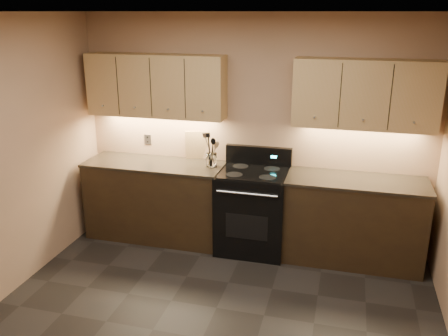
{
  "coord_description": "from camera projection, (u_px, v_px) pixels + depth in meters",
  "views": [
    {
      "loc": [
        1.02,
        -3.15,
        2.6
      ],
      "look_at": [
        -0.2,
        1.45,
        1.02
      ],
      "focal_mm": 38.0,
      "sensor_mm": 36.0,
      "label": 1
    }
  ],
  "objects": [
    {
      "name": "ceiling",
      "position": [
        197.0,
        12.0,
        3.14
      ],
      "size": [
        4.0,
        4.0,
        0.0
      ],
      "primitive_type": "plane",
      "rotation": [
        3.14,
        0.0,
        0.0
      ],
      "color": "silver",
      "rests_on": "wall_back"
    },
    {
      "name": "wall_back",
      "position": [
        253.0,
        132.0,
        5.39
      ],
      "size": [
        4.0,
        0.04,
        2.6
      ],
      "primitive_type": "cube",
      "color": "tan",
      "rests_on": "ground"
    },
    {
      "name": "counter_left",
      "position": [
        156.0,
        200.0,
        5.64
      ],
      "size": [
        1.62,
        0.62,
        0.93
      ],
      "color": "black",
      "rests_on": "ground"
    },
    {
      "name": "counter_right",
      "position": [
        354.0,
        220.0,
        5.09
      ],
      "size": [
        1.46,
        0.62,
        0.93
      ],
      "color": "black",
      "rests_on": "ground"
    },
    {
      "name": "stove",
      "position": [
        253.0,
        209.0,
        5.33
      ],
      "size": [
        0.76,
        0.68,
        1.14
      ],
      "color": "black",
      "rests_on": "ground"
    },
    {
      "name": "upper_cab_left",
      "position": [
        156.0,
        86.0,
        5.36
      ],
      "size": [
        1.6,
        0.3,
        0.7
      ],
      "primitive_type": "cube",
      "color": "tan",
      "rests_on": "wall_back"
    },
    {
      "name": "upper_cab_right",
      "position": [
        365.0,
        94.0,
        4.81
      ],
      "size": [
        1.44,
        0.3,
        0.7
      ],
      "primitive_type": "cube",
      "color": "tan",
      "rests_on": "wall_back"
    },
    {
      "name": "outlet_plate",
      "position": [
        148.0,
        139.0,
        5.75
      ],
      "size": [
        0.08,
        0.01,
        0.12
      ],
      "primitive_type": "cube",
      "color": "#B2B5BA",
      "rests_on": "wall_back"
    },
    {
      "name": "utensil_crock",
      "position": [
        212.0,
        160.0,
        5.35
      ],
      "size": [
        0.15,
        0.15,
        0.15
      ],
      "color": "white",
      "rests_on": "counter_left"
    },
    {
      "name": "cutting_board",
      "position": [
        197.0,
        145.0,
        5.59
      ],
      "size": [
        0.27,
        0.12,
        0.34
      ],
      "primitive_type": "cube",
      "rotation": [
        0.1,
        0.0,
        0.27
      ],
      "color": "tan",
      "rests_on": "counter_left"
    },
    {
      "name": "wooden_spoon",
      "position": [
        208.0,
        153.0,
        5.31
      ],
      "size": [
        0.16,
        0.07,
        0.3
      ],
      "primitive_type": null,
      "rotation": [
        0.02,
        0.36,
        0.12
      ],
      "color": "tan",
      "rests_on": "utensil_crock"
    },
    {
      "name": "black_spoon",
      "position": [
        211.0,
        149.0,
        5.34
      ],
      "size": [
        0.13,
        0.17,
        0.36
      ],
      "primitive_type": null,
      "rotation": [
        0.32,
        0.19,
        -0.02
      ],
      "color": "black",
      "rests_on": "utensil_crock"
    },
    {
      "name": "black_turner",
      "position": [
        211.0,
        149.0,
        5.28
      ],
      "size": [
        0.13,
        0.11,
        0.39
      ],
      "primitive_type": null,
      "rotation": [
        -0.07,
        -0.08,
        0.15
      ],
      "color": "black",
      "rests_on": "utensil_crock"
    },
    {
      "name": "steel_spatula",
      "position": [
        214.0,
        148.0,
        5.31
      ],
      "size": [
        0.21,
        0.12,
        0.41
      ],
      "primitive_type": null,
      "rotation": [
        0.1,
        -0.28,
        -0.17
      ],
      "color": "silver",
      "rests_on": "utensil_crock"
    }
  ]
}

